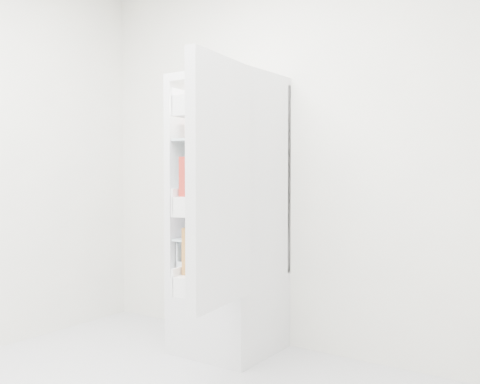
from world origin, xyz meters
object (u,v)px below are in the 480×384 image
Objects in this scene: fridge_door at (216,187)px; mushroom_bowl at (206,231)px; refrigerator at (232,249)px; red_cabbage at (229,225)px.

mushroom_bowl is at bearing 34.32° from fridge_door.
mushroom_bowl is 0.12× the size of fridge_door.
refrigerator is 11.71× the size of mushroom_bowl.
mushroom_bowl is (-0.17, -0.07, 0.12)m from refrigerator.
refrigerator is 10.74× the size of red_cabbage.
red_cabbage is 0.68m from fridge_door.
mushroom_bowl is 0.82m from fridge_door.
mushroom_bowl is at bearing -155.97° from refrigerator.
refrigerator is 0.19m from red_cabbage.
mushroom_bowl is (-0.20, 0.01, -0.05)m from red_cabbage.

